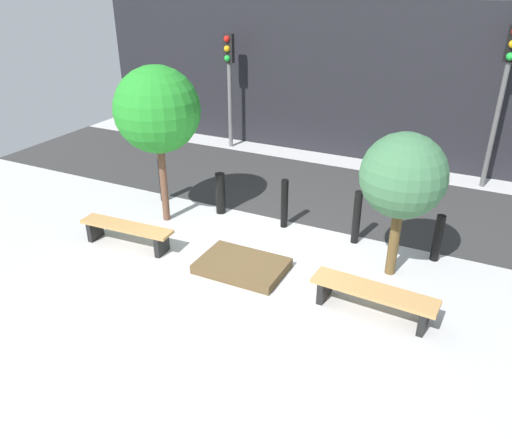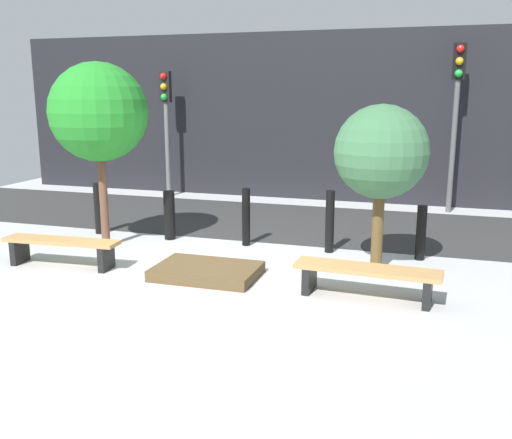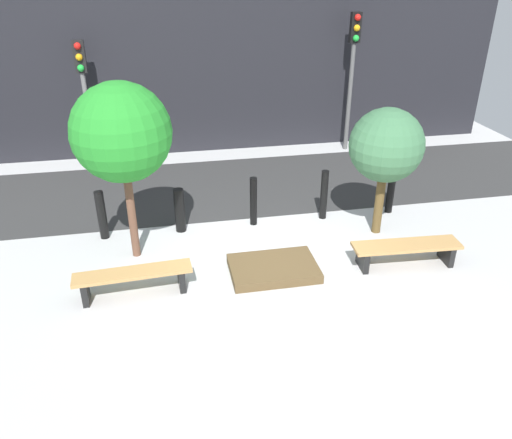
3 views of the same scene
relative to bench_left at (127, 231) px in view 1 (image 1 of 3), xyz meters
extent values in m
plane|color=#B5B5B5|center=(2.41, 0.32, -0.33)|extent=(18.00, 18.00, 0.00)
cube|color=#313131|center=(2.41, 4.17, -0.32)|extent=(18.00, 3.64, 0.01)
cube|color=black|center=(2.41, 7.16, 1.78)|extent=(16.20, 0.50, 4.21)
cube|color=black|center=(-0.78, -0.05, -0.13)|extent=(0.12, 0.39, 0.39)
cube|color=black|center=(0.78, 0.05, -0.13)|extent=(0.12, 0.39, 0.39)
cube|color=#B2844C|center=(0.00, 0.00, 0.09)|extent=(1.93, 0.50, 0.06)
cube|color=black|center=(4.02, 0.05, -0.14)|extent=(0.13, 0.47, 0.37)
cube|color=black|center=(5.61, -0.05, -0.14)|extent=(0.13, 0.47, 0.37)
cube|color=#B2844C|center=(4.81, 0.00, 0.07)|extent=(1.98, 0.58, 0.06)
cube|color=brown|center=(2.41, 0.20, -0.25)|extent=(1.54, 1.04, 0.17)
cylinder|color=brown|center=(0.00, 1.29, 0.63)|extent=(0.15, 0.15, 1.92)
sphere|color=#248929|center=(0.00, 1.29, 2.06)|extent=(1.70, 1.70, 1.70)
cylinder|color=brown|center=(4.81, 1.29, 0.40)|extent=(0.18, 0.18, 1.46)
sphere|color=#3C6E47|center=(4.81, 1.29, 1.53)|extent=(1.42, 1.42, 1.42)
cylinder|color=black|center=(-0.64, 2.10, 0.17)|extent=(0.18, 0.18, 1.00)
cylinder|color=black|center=(0.88, 2.10, 0.13)|extent=(0.21, 0.21, 0.92)
cylinder|color=black|center=(2.41, 2.10, 0.20)|extent=(0.15, 0.15, 1.05)
cylinder|color=black|center=(3.93, 2.10, 0.21)|extent=(0.15, 0.15, 1.09)
cylinder|color=black|center=(5.45, 2.10, 0.13)|extent=(0.16, 0.16, 0.91)
cylinder|color=slate|center=(-1.16, 6.29, 1.30)|extent=(0.12, 0.12, 3.25)
cube|color=black|center=(-1.16, 6.29, 2.53)|extent=(0.28, 0.16, 0.78)
sphere|color=red|center=(-1.16, 6.18, 2.79)|extent=(0.17, 0.17, 0.17)
sphere|color=orange|center=(-1.16, 6.18, 2.53)|extent=(0.17, 0.17, 0.17)
sphere|color=green|center=(-1.16, 6.18, 2.27)|extent=(0.17, 0.17, 0.17)
cylinder|color=#555555|center=(5.97, 6.29, 1.56)|extent=(0.12, 0.12, 3.78)
sphere|color=green|center=(5.97, 6.18, 2.80)|extent=(0.17, 0.17, 0.17)
camera|label=1|loc=(5.99, -6.52, 4.51)|focal=35.00mm
camera|label=2|loc=(5.56, -7.43, 2.40)|focal=40.00mm
camera|label=3|loc=(0.67, -7.08, 4.59)|focal=35.00mm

